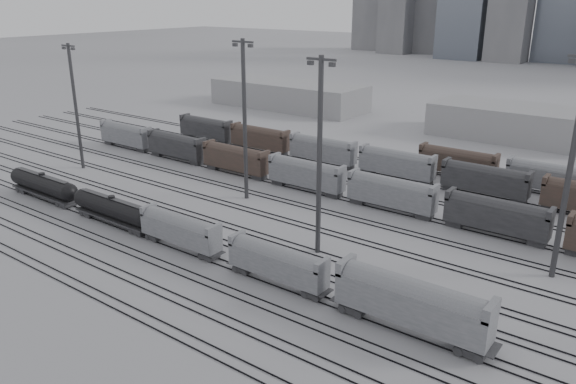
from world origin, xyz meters
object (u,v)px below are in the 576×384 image
Objects in this scene: tank_car_a at (43,185)px; light_mast_a at (75,104)px; hopper_car_a at (180,229)px; light_mast_c at (319,153)px; tank_car_b at (113,209)px; hopper_car_b at (277,262)px; hopper_car_c at (412,301)px.

light_mast_a reaches higher than tank_car_a.
hopper_car_a is 0.54× the size of light_mast_a.
hopper_car_a is at bearing -146.59° from light_mast_c.
light_mast_c reaches higher than light_mast_a.
tank_car_b is at bearing 180.00° from hopper_car_a.
tank_car_a is at bearing 180.00° from tank_car_b.
tank_car_a is 34.25m from hopper_car_a.
hopper_car_a is 1.00× the size of hopper_car_b.
hopper_car_b is at bearing 0.00° from hopper_car_a.
hopper_car_b is at bearing 0.00° from tank_car_b.
hopper_car_b is (17.01, 0.00, 0.01)m from hopper_car_a.
light_mast_a is at bearing 153.50° from tank_car_b.
light_mast_c is at bearing -4.30° from light_mast_a.
hopper_car_a is (15.02, 0.00, 0.44)m from tank_car_b.
light_mast_c is at bearing 33.41° from hopper_car_a.
tank_car_b is 34.63m from light_mast_c.
tank_car_b is at bearing 180.00° from hopper_car_b.
light_mast_a is (-45.28, 15.08, 10.24)m from hopper_car_a.
tank_car_b is 1.32× the size of hopper_car_b.
hopper_car_b is 0.51× the size of light_mast_c.
tank_car_b is 35.45m from light_mast_a.
light_mast_a reaches higher than tank_car_b.
tank_car_a is 19.23m from tank_car_b.
light_mast_c reaches higher than hopper_car_c.
hopper_car_c is (17.53, 0.00, 0.68)m from hopper_car_b.
light_mast_a is 0.94× the size of light_mast_c.
hopper_car_b is 15.31m from light_mast_c.
hopper_car_a is 34.55m from hopper_car_c.
hopper_car_b is at bearing -13.61° from light_mast_a.
tank_car_b is at bearing 0.00° from tank_car_a.
hopper_car_b reaches higher than tank_car_b.
tank_car_a is 51.27m from hopper_car_b.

